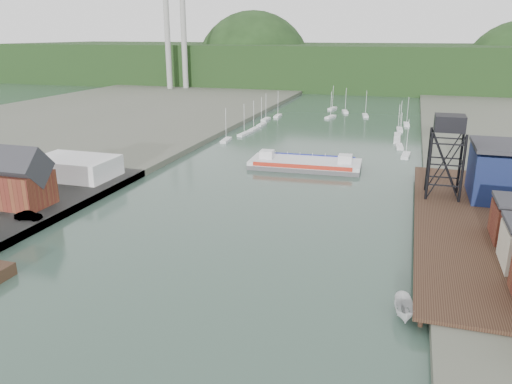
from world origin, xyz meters
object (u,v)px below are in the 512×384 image
Objects in this scene: chain_ferry at (305,164)px; motorboat at (404,309)px; harbor_building at (16,183)px; lift_tower at (449,128)px.

motorboat is (25.87, -65.57, 0.00)m from chain_ferry.
chain_ferry is (45.22, 49.00, -4.93)m from harbor_building.
chain_ferry is 4.76× the size of motorboat.
motorboat is (-5.91, -44.57, -14.49)m from lift_tower.
motorboat is (71.09, -16.57, -4.93)m from harbor_building.
chain_ferry is at bearing 104.64° from motorboat.
lift_tower reaches higher than chain_ferry.
harbor_building reaches higher than motorboat.
lift_tower is at bearing -36.43° from chain_ferry.
chain_ferry is (-31.78, 21.00, -14.50)m from lift_tower.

